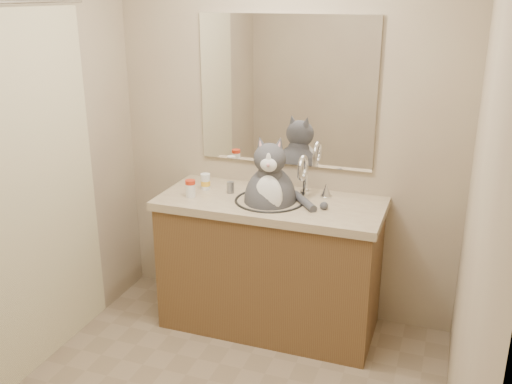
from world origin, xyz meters
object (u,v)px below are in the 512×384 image
at_px(cat, 270,196).
at_px(grey_canister, 230,187).
at_px(pill_bottle_redcap, 191,188).
at_px(pill_bottle_orange, 206,182).

bearing_deg(cat, grey_canister, 154.26).
bearing_deg(grey_canister, pill_bottle_redcap, -143.85).
height_order(cat, pill_bottle_redcap, cat).
xyz_separation_m(pill_bottle_redcap, grey_canister, (0.20, 0.15, -0.02)).
distance_m(cat, pill_bottle_orange, 0.46).
bearing_deg(grey_canister, pill_bottle_orange, 176.09).
relative_size(cat, pill_bottle_orange, 6.07).
height_order(cat, pill_bottle_orange, cat).
bearing_deg(pill_bottle_orange, cat, -9.34).
height_order(pill_bottle_redcap, grey_canister, pill_bottle_redcap).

